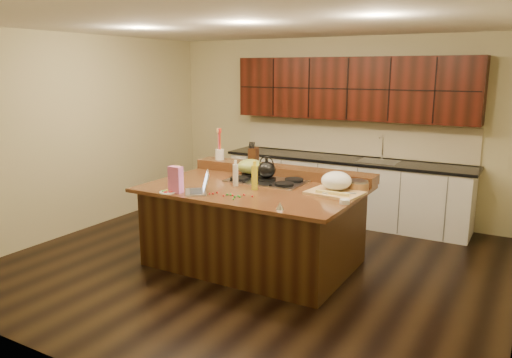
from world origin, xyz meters
The scene contains 36 objects.
room centered at (0.00, 0.00, 1.35)m, with size 5.52×5.02×2.72m.
island centered at (0.00, 0.00, 0.46)m, with size 2.40×1.60×0.92m.
back_ledge centered at (0.00, 0.70, 0.98)m, with size 2.40×0.30×0.12m, color black.
cooktop centered at (0.00, 0.30, 0.94)m, with size 0.92×0.52×0.05m.
back_counter centered at (0.30, 2.23, 0.98)m, with size 3.70×0.66×2.40m.
kettle centered at (0.00, 0.30, 1.06)m, with size 0.22×0.22×0.20m, color black.
green_bowl centered at (-0.30, 0.43, 1.05)m, with size 0.32×0.32×0.18m, color olive.
laptop centered at (-0.36, -0.52, 0.98)m, with size 0.40×0.41×0.22m.
oil_bottle centered at (0.08, -0.12, 1.06)m, with size 0.07×0.07×0.27m, color gold.
vinegar_bottle centered at (-0.20, -0.07, 1.04)m, with size 0.06×0.06×0.25m, color silver.
wooden_tray centered at (0.91, 0.20, 1.02)m, with size 0.61×0.48×0.23m.
ramekin_a centered at (1.15, -0.18, 0.94)m, with size 0.10×0.10×0.04m, color white.
ramekin_b centered at (0.87, 0.02, 0.94)m, with size 0.10×0.10×0.04m, color white.
ramekin_c centered at (0.86, 0.34, 0.94)m, with size 0.10×0.10×0.04m, color white.
strainer_bowl centered at (1.08, 0.43, 0.97)m, with size 0.24×0.24×0.09m, color #996B3F.
kitchen_timer centered at (0.69, -0.69, 0.96)m, with size 0.08×0.08×0.07m, color silver.
pink_bag centered at (-0.59, -0.65, 1.06)m, with size 0.15×0.08×0.29m, color #D1629B.
candy_plate centered at (-0.67, -0.71, 0.93)m, with size 0.18×0.18×0.01m, color white.
package_box centered at (-1.15, 0.04, 0.98)m, with size 0.09×0.06×0.13m, color gold.
utensil_crock centered at (-0.94, 0.70, 1.11)m, with size 0.12×0.12×0.14m, color white.
knife_block centered at (-0.41, 0.70, 1.14)m, with size 0.10×0.16×0.20m, color black.
gumdrop_0 centered at (-0.01, -0.45, 0.93)m, with size 0.02×0.02×0.02m, color red.
gumdrop_1 centered at (-0.02, -0.44, 0.93)m, with size 0.02×0.02×0.02m, color #198C26.
gumdrop_2 centered at (-0.05, -0.55, 0.93)m, with size 0.02×0.02×0.02m, color red.
gumdrop_3 centered at (0.09, -0.48, 0.93)m, with size 0.02×0.02×0.02m, color #198C26.
gumdrop_4 centered at (-0.19, -0.46, 0.93)m, with size 0.02×0.02×0.02m, color red.
gumdrop_5 centered at (-0.01, -0.48, 0.93)m, with size 0.02×0.02×0.02m, color #198C26.
gumdrop_6 centered at (0.03, -0.48, 0.93)m, with size 0.02×0.02×0.02m, color red.
gumdrop_7 centered at (-0.04, -0.49, 0.93)m, with size 0.02×0.02×0.02m, color #198C26.
gumdrop_8 centered at (-0.23, -0.55, 0.93)m, with size 0.02×0.02×0.02m, color red.
gumdrop_9 centered at (0.08, -0.53, 0.93)m, with size 0.02×0.02×0.02m, color #198C26.
gumdrop_10 centered at (0.23, -0.42, 0.93)m, with size 0.02×0.02×0.02m, color red.
gumdrop_11 centered at (0.11, -0.61, 0.93)m, with size 0.02×0.02×0.02m, color #198C26.
gumdrop_12 centered at (0.11, -0.40, 0.93)m, with size 0.02×0.02×0.02m, color red.
gumdrop_13 centered at (0.13, -0.50, 0.93)m, with size 0.02×0.02×0.02m, color #198C26.
gumdrop_14 centered at (-0.20, -0.52, 0.93)m, with size 0.02×0.02×0.02m, color red.
Camera 1 is at (2.77, -4.77, 2.23)m, focal length 35.00 mm.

